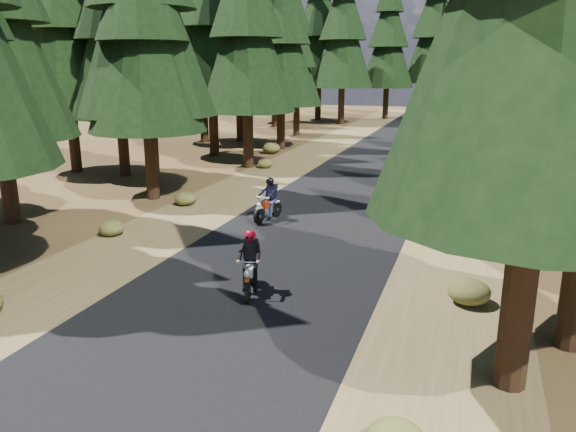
# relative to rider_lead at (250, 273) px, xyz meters

# --- Properties ---
(ground) EXTENTS (120.00, 120.00, 0.00)m
(ground) POSITION_rel_rider_lead_xyz_m (-0.09, 1.50, -0.51)
(ground) COLOR #402B16
(ground) RESTS_ON ground
(road) EXTENTS (6.00, 100.00, 0.01)m
(road) POSITION_rel_rider_lead_xyz_m (-0.09, 6.50, -0.50)
(road) COLOR black
(road) RESTS_ON ground
(shoulder_l) EXTENTS (3.20, 100.00, 0.01)m
(shoulder_l) POSITION_rel_rider_lead_xyz_m (-4.69, 6.50, -0.50)
(shoulder_l) COLOR brown
(shoulder_l) RESTS_ON ground
(shoulder_r) EXTENTS (3.20, 100.00, 0.01)m
(shoulder_r) POSITION_rel_rider_lead_xyz_m (4.51, 6.50, -0.50)
(shoulder_r) COLOR brown
(shoulder_r) RESTS_ON ground
(pine_forest) EXTENTS (34.59, 55.08, 16.32)m
(pine_forest) POSITION_rel_rider_lead_xyz_m (-0.11, 22.55, 7.39)
(pine_forest) COLOR black
(pine_forest) RESTS_ON ground
(understory_shrubs) EXTENTS (16.06, 31.88, 0.64)m
(understory_shrubs) POSITION_rel_rider_lead_xyz_m (1.17, 8.60, -0.23)
(understory_shrubs) COLOR #474C1E
(understory_shrubs) RESTS_ON ground
(rider_lead) EXTENTS (0.95, 1.75, 1.50)m
(rider_lead) POSITION_rel_rider_lead_xyz_m (0.00, 0.00, 0.00)
(rider_lead) COLOR silver
(rider_lead) RESTS_ON road
(rider_follow) EXTENTS (0.85, 1.72, 1.47)m
(rider_follow) POSITION_rel_rider_lead_xyz_m (-1.84, 6.05, -0.01)
(rider_follow) COLOR maroon
(rider_follow) RESTS_ON road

